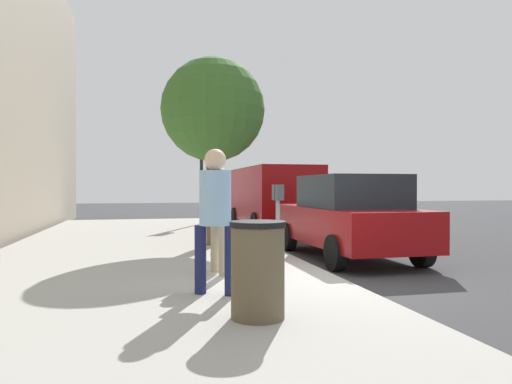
# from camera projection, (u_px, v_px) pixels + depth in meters

# --- Properties ---
(ground_plane) EXTENTS (80.00, 80.00, 0.00)m
(ground_plane) POSITION_uv_depth(u_px,v_px,m) (334.00, 284.00, 7.35)
(ground_plane) COLOR #38383A
(ground_plane) RESTS_ON ground
(sidewalk_slab) EXTENTS (28.00, 6.00, 0.15)m
(sidewalk_slab) POSITION_uv_depth(u_px,v_px,m) (136.00, 289.00, 6.66)
(sidewalk_slab) COLOR #A8A59E
(sidewalk_slab) RESTS_ON ground_plane
(parking_meter) EXTENTS (0.36, 0.12, 1.41)m
(parking_meter) POSITION_uv_depth(u_px,v_px,m) (278.00, 208.00, 7.84)
(parking_meter) COLOR gray
(parking_meter) RESTS_ON sidewalk_slab
(pedestrian_at_meter) EXTENTS (0.51, 0.37, 1.68)m
(pedestrian_at_meter) POSITION_uv_depth(u_px,v_px,m) (219.00, 212.00, 7.44)
(pedestrian_at_meter) COLOR tan
(pedestrian_at_meter) RESTS_ON sidewalk_slab
(pedestrian_bystander) EXTENTS (0.40, 0.51, 1.85)m
(pedestrian_bystander) POSITION_uv_depth(u_px,v_px,m) (215.00, 208.00, 5.99)
(pedestrian_bystander) COLOR #191E4C
(pedestrian_bystander) RESTS_ON sidewalk_slab
(parked_sedan_near) EXTENTS (4.40, 1.97, 1.77)m
(parked_sedan_near) POSITION_uv_depth(u_px,v_px,m) (349.00, 216.00, 10.04)
(parked_sedan_near) COLOR maroon
(parked_sedan_near) RESTS_ON ground_plane
(parked_van_far) EXTENTS (5.20, 2.13, 2.18)m
(parked_van_far) POSITION_uv_depth(u_px,v_px,m) (272.00, 195.00, 16.09)
(parked_van_far) COLOR maroon
(parked_van_far) RESTS_ON ground_plane
(street_tree) EXTENTS (2.45, 2.45, 4.43)m
(street_tree) POSITION_uv_depth(u_px,v_px,m) (213.00, 111.00, 11.14)
(street_tree) COLOR brown
(street_tree) RESTS_ON sidewalk_slab
(traffic_signal) EXTENTS (0.24, 0.44, 3.60)m
(traffic_signal) POSITION_uv_depth(u_px,v_px,m) (204.00, 159.00, 17.55)
(traffic_signal) COLOR black
(traffic_signal) RESTS_ON sidewalk_slab
(trash_bin) EXTENTS (0.59, 0.59, 1.01)m
(trash_bin) POSITION_uv_depth(u_px,v_px,m) (258.00, 269.00, 4.90)
(trash_bin) COLOR brown
(trash_bin) RESTS_ON sidewalk_slab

